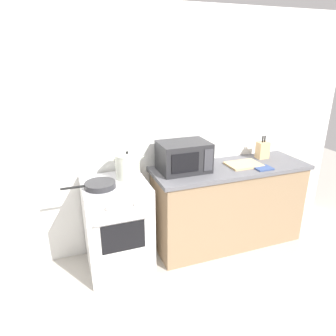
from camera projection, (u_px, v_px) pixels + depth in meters
name	position (u px, v px, depth m)	size (l,w,h in m)	color
ground_plane	(172.00, 297.00, 2.70)	(10.00, 10.00, 0.00)	#B2ADA3
back_wall	(167.00, 133.00, 3.22)	(4.40, 0.10, 2.50)	silver
lower_cabinet_right	(228.00, 207.00, 3.38)	(1.64, 0.56, 0.88)	#8C7051
countertop_right	(231.00, 168.00, 3.22)	(1.70, 0.60, 0.04)	#59595E
stove	(117.00, 226.00, 2.96)	(0.60, 0.64, 0.92)	white
stock_pot	(128.00, 166.00, 2.87)	(0.32, 0.24, 0.27)	beige
frying_pan	(100.00, 185.00, 2.69)	(0.48, 0.28, 0.05)	#28282B
microwave	(184.00, 157.00, 3.05)	(0.50, 0.37, 0.30)	#232326
cutting_board	(244.00, 164.00, 3.24)	(0.36, 0.26, 0.02)	tan
knife_block	(263.00, 150.00, 3.44)	(0.13, 0.10, 0.26)	tan
oven_mitt	(263.00, 168.00, 3.14)	(0.18, 0.14, 0.02)	#33477A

